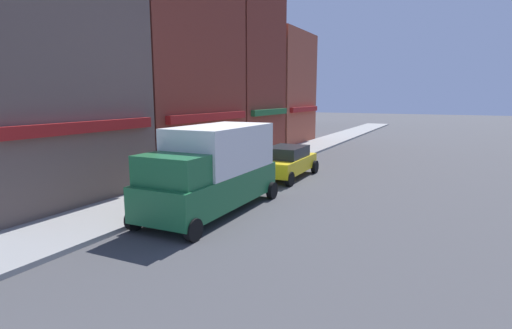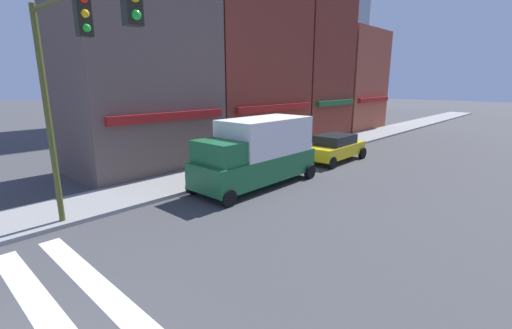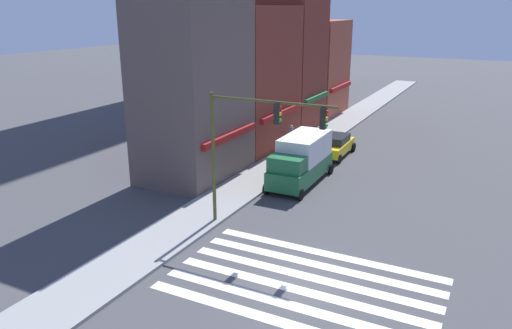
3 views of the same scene
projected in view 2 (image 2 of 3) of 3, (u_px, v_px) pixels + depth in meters
The scene contains 7 objects.
storefront_row at pixel (268, 54), 24.70m from camera, with size 29.74×5.30×15.50m.
traffic_signal at pixel (69, 67), 8.70m from camera, with size 0.32×6.43×6.82m.
box_truck_green at pixel (257, 151), 15.34m from camera, with size 6.23×2.42×3.04m.
sedan_yellow at pixel (335, 147), 20.35m from camera, with size 4.44×2.02×1.59m.
pedestrian_red_jacket at pixel (260, 146), 19.45m from camera, with size 0.32×0.32×1.77m.
pedestrian_grey_coat at pixel (289, 136), 23.00m from camera, with size 0.32×0.32×1.77m.
pedestrian_white_shirt at pixel (280, 145), 19.74m from camera, with size 0.32×0.32×1.77m.
Camera 2 is at (0.20, -5.53, 4.61)m, focal length 24.00 mm.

